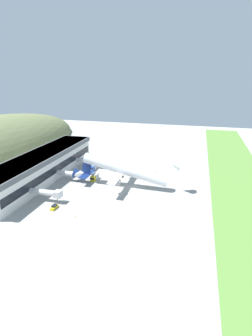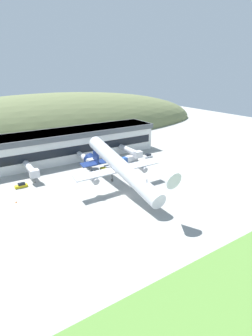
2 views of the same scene
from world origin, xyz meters
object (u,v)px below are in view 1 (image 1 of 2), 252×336
jetway_1 (72,174)px  traffic_cone_0 (76,217)px  service_car_1 (100,162)px  terminal_building (42,165)px  box_truck (94,167)px  jetway_0 (47,193)px  service_car_0 (54,207)px  cargo_airplane (123,170)px  fuel_truck (95,177)px  jetway_2 (91,161)px

jetway_1 → traffic_cone_0: jetway_1 is taller
service_car_1 → traffic_cone_0: (-64.27, -14.25, -0.42)m
terminal_building → traffic_cone_0: bearing=-133.4°
terminal_building → service_car_1: bearing=-31.7°
service_car_1 → box_truck: (-11.58, -0.57, 0.69)m
terminal_building → traffic_cone_0: 47.44m
jetway_0 → service_car_0: size_ratio=3.30×
service_car_1 → box_truck: size_ratio=0.55×
jetway_1 → cargo_airplane: size_ratio=0.28×
jetway_0 → service_car_1: (54.81, -3.26, -3.29)m
service_car_1 → fuel_truck: (-26.27, -7.03, 0.72)m
terminal_building → box_truck: (20.52, -20.40, -6.30)m
jetway_1 → cargo_airplane: (0.80, -26.93, 4.46)m
terminal_building → cargo_airplane: 43.58m
jetway_0 → jetway_2: bearing=-1.2°
jetway_0 → jetway_2: same height
service_car_0 → jetway_0: bearing=48.8°
terminal_building → traffic_cone_0: (-32.17, -34.07, -7.41)m
service_car_0 → fuel_truck: size_ratio=0.72×
box_truck → service_car_1: bearing=2.8°
jetway_0 → service_car_1: 55.01m
fuel_truck → box_truck: bearing=23.7°
service_car_1 → service_car_0: bearing=-177.3°
service_car_0 → fuel_truck: 34.14m
cargo_airplane → traffic_cone_0: cargo_airplane is taller
jetway_0 → traffic_cone_0: bearing=-118.4°
service_car_1 → box_truck: 11.61m
jetway_1 → traffic_cone_0: bearing=-152.2°
service_car_1 → traffic_cone_0: bearing=-167.5°
service_car_0 → box_truck: box_truck is taller
fuel_truck → traffic_cone_0: size_ratio=10.82×
service_car_0 → cargo_airplane: bearing=-35.1°
jetway_1 → box_truck: (19.62, -3.79, -2.60)m
fuel_truck → jetway_0: bearing=160.2°
jetway_2 → service_car_0: (-51.57, -5.13, -3.29)m
jetway_0 → cargo_airplane: (24.41, -26.97, 4.46)m
fuel_truck → traffic_cone_0: bearing=-169.2°
terminal_building → box_truck: terminal_building is taller
service_car_0 → service_car_1: (60.15, 2.84, 0.00)m
fuel_truck → box_truck: size_ratio=0.74×
service_car_1 → fuel_truck: fuel_truck is taller
jetway_0 → traffic_cone_0: size_ratio=25.51×
terminal_building → service_car_1: size_ratio=18.80×
jetway_2 → fuel_truck: size_ratio=2.65×
jetway_1 → service_car_1: jetway_1 is taller
service_car_1 → traffic_cone_0: service_car_1 is taller
jetway_0 → box_truck: 43.48m
service_car_1 → fuel_truck: 27.20m
jetway_2 → cargo_airplane: cargo_airplane is taller
jetway_1 → service_car_0: 29.75m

